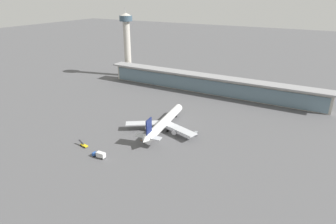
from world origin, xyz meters
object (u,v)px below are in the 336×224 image
(service_truck_under_wing_grey, at_px, (196,133))
(safety_cone_alpha, at_px, (141,140))
(service_truck_mid_apron_yellow, at_px, (84,145))
(service_truck_near_nose_blue, at_px, (100,155))
(airliner_on_stand, at_px, (164,123))
(control_tower, at_px, (127,40))

(service_truck_under_wing_grey, bearing_deg, safety_cone_alpha, -136.90)
(service_truck_mid_apron_yellow, bearing_deg, service_truck_near_nose_blue, -16.62)
(airliner_on_stand, xyz_separation_m, safety_cone_alpha, (-4.08, -18.15, -4.59))
(service_truck_near_nose_blue, relative_size, service_truck_mid_apron_yellow, 1.05)
(airliner_on_stand, relative_size, safety_cone_alpha, 83.53)
(service_truck_near_nose_blue, bearing_deg, control_tower, 121.08)
(control_tower, bearing_deg, service_truck_under_wing_grey, -37.75)
(airliner_on_stand, distance_m, service_truck_mid_apron_yellow, 47.53)
(service_truck_near_nose_blue, xyz_separation_m, service_truck_under_wing_grey, (31.38, 46.90, -0.88))
(control_tower, distance_m, safety_cone_alpha, 144.25)
(service_truck_near_nose_blue, distance_m, service_truck_mid_apron_yellow, 15.89)
(service_truck_under_wing_grey, height_order, safety_cone_alpha, service_truck_under_wing_grey)
(airliner_on_stand, relative_size, service_truck_near_nose_blue, 7.99)
(service_truck_under_wing_grey, xyz_separation_m, control_tower, (-111.84, 86.59, 34.41))
(service_truck_near_nose_blue, distance_m, safety_cone_alpha, 26.35)
(service_truck_mid_apron_yellow, height_order, safety_cone_alpha, service_truck_mid_apron_yellow)
(control_tower, height_order, safety_cone_alpha, control_tower)
(service_truck_near_nose_blue, height_order, service_truck_under_wing_grey, service_truck_near_nose_blue)
(service_truck_mid_apron_yellow, xyz_separation_m, control_tower, (-65.25, 128.95, 34.41))
(service_truck_near_nose_blue, xyz_separation_m, control_tower, (-80.45, 133.48, 33.53))
(service_truck_under_wing_grey, distance_m, safety_cone_alpha, 31.97)
(service_truck_under_wing_grey, relative_size, service_truck_mid_apron_yellow, 0.99)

